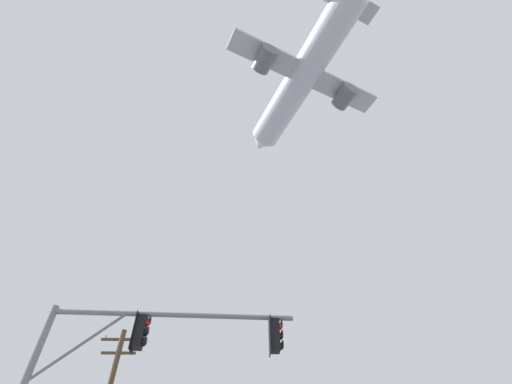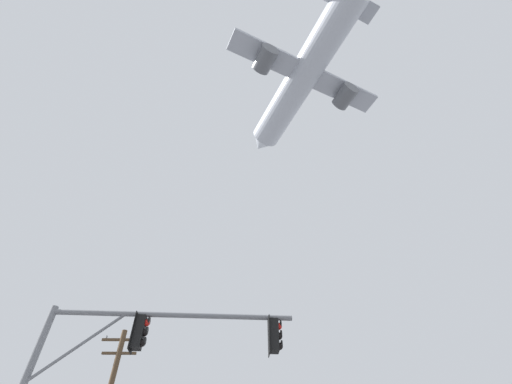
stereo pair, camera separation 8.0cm
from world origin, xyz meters
name	(u,v)px [view 1 (the left image)]	position (x,y,z in m)	size (l,w,h in m)	color
signal_pole_near	(132,357)	(-3.36, 6.34, 4.37)	(6.95, 0.65, 5.71)	slate
airplane	(303,76)	(6.38, 19.68, 44.54)	(20.55, 26.61, 7.59)	#B7BCC6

